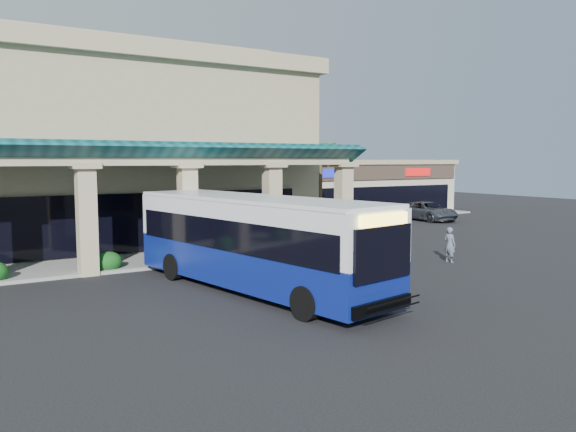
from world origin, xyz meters
TOP-DOWN VIEW (x-y plane):
  - ground at (0.00, 0.00)m, footprint 110.00×110.00m
  - main_building at (-8.00, 16.00)m, footprint 30.80×14.80m
  - arcade at (-8.00, 6.80)m, footprint 30.00×6.20m
  - strip_mall at (18.00, 24.00)m, footprint 22.50×12.50m
  - palm_0 at (8.50, 11.00)m, footprint 2.40×2.40m
  - palm_1 at (9.50, 14.00)m, footprint 2.40×2.40m
  - broadleaf_tree at (7.50, 19.00)m, footprint 2.60×2.60m
  - transit_bus at (-2.85, -1.00)m, footprint 5.06×12.90m
  - pedestrian at (7.83, -0.73)m, footprint 0.45×0.64m
  - car_silver at (11.22, 13.63)m, footprint 2.76×4.59m
  - car_white at (14.34, 13.52)m, footprint 2.38×5.31m
  - car_red at (15.92, 14.08)m, footprint 3.07×5.16m
  - car_gray at (20.79, 13.45)m, footprint 2.61×5.47m

SIDE VIEW (x-z plane):
  - ground at x=0.00m, z-range 0.00..0.00m
  - car_red at x=15.92m, z-range 0.00..1.40m
  - car_silver at x=11.22m, z-range 0.00..1.46m
  - car_gray at x=20.79m, z-range 0.00..1.51m
  - car_white at x=14.34m, z-range 0.00..1.69m
  - pedestrian at x=7.83m, z-range 0.00..1.70m
  - transit_bus at x=-2.85m, z-range 0.00..3.51m
  - broadleaf_tree at x=7.50m, z-range 0.00..4.81m
  - strip_mall at x=18.00m, z-range 0.00..4.90m
  - arcade at x=-8.00m, z-range 0.00..5.70m
  - palm_1 at x=9.50m, z-range 0.00..5.80m
  - palm_0 at x=8.50m, z-range 0.00..6.60m
  - main_building at x=-8.00m, z-range 0.00..11.35m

